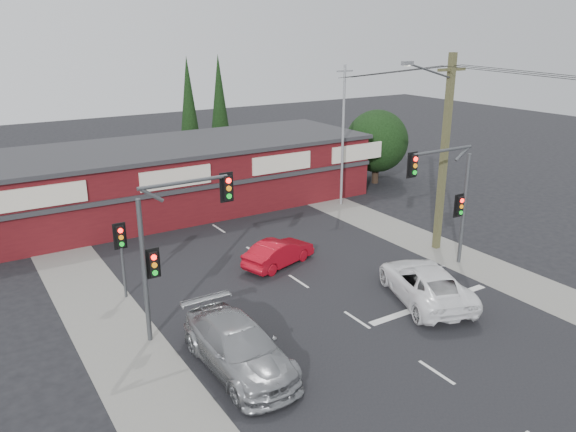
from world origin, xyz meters
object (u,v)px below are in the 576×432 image
silver_suv (239,347)px  shop_building (168,177)px  utility_pole (443,148)px  red_sedan (279,253)px  white_suv (425,283)px

silver_suv → shop_building: bearing=76.1°
utility_pole → silver_suv: bearing=-162.4°
red_sedan → shop_building: bearing=-11.9°
silver_suv → utility_pole: size_ratio=0.56×
silver_suv → utility_pole: utility_pole is taller
shop_building → utility_pole: size_ratio=2.73×
white_suv → silver_suv: 9.12m
white_suv → red_sedan: size_ratio=1.41×
shop_building → utility_pole: (9.36, -14.00, 3.26)m
red_sedan → shop_building: (-1.22, 11.51, 1.48)m
red_sedan → silver_suv: bearing=122.2°
shop_building → utility_pole: utility_pole is taller
white_suv → shop_building: bearing=-55.5°
red_sedan → shop_building: 11.67m
white_suv → red_sedan: bearing=-42.3°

